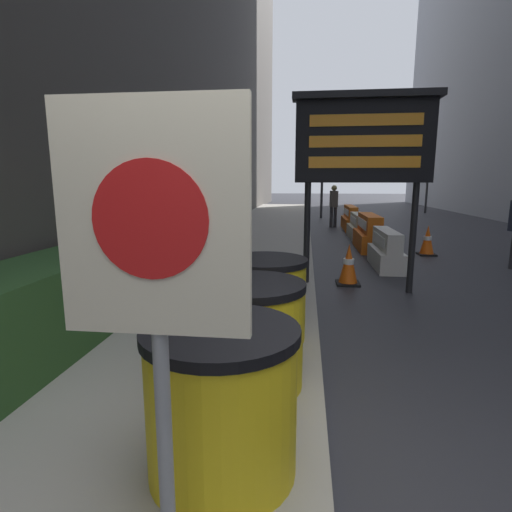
% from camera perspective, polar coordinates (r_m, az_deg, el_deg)
% --- Properties ---
extents(sidewalk_left, '(3.28, 56.00, 0.12)m').
position_cam_1_polar(sidewalk_left, '(2.76, -31.10, -28.72)').
color(sidewalk_left, '#A39E93').
rests_on(sidewalk_left, ground_plane).
extents(hedge_strip, '(0.90, 7.73, 0.87)m').
position_cam_1_polar(hedge_strip, '(6.14, -17.16, -1.10)').
color(hedge_strip, '#284C23').
rests_on(hedge_strip, sidewalk_left).
extents(bare_tree, '(1.76, 1.84, 3.04)m').
position_cam_1_polar(bare_tree, '(10.58, -5.22, 10.16)').
color(bare_tree, '#4C3D2D').
rests_on(bare_tree, sidewalk_left).
extents(barrel_drum_foreground, '(0.87, 0.87, 0.85)m').
position_cam_1_polar(barrel_drum_foreground, '(2.37, -4.90, -19.77)').
color(barrel_drum_foreground, yellow).
rests_on(barrel_drum_foreground, sidewalk_left).
extents(barrel_drum_middle, '(0.87, 0.87, 0.85)m').
position_cam_1_polar(barrel_drum_middle, '(3.24, -0.78, -11.07)').
color(barrel_drum_middle, yellow).
rests_on(barrel_drum_middle, sidewalk_left).
extents(barrel_drum_back, '(0.87, 0.87, 0.85)m').
position_cam_1_polar(barrel_drum_back, '(4.17, 1.32, -6.11)').
color(barrel_drum_back, yellow).
rests_on(barrel_drum_back, sidewalk_left).
extents(warning_sign, '(0.68, 0.08, 1.90)m').
position_cam_1_polar(warning_sign, '(1.42, -14.30, -0.67)').
color(warning_sign, gray).
rests_on(warning_sign, sidewalk_left).
extents(message_board, '(2.18, 0.36, 3.05)m').
position_cam_1_polar(message_board, '(6.51, 15.11, 15.42)').
color(message_board, black).
rests_on(message_board, ground_plane).
extents(jersey_barrier_white, '(0.50, 1.63, 0.78)m').
position_cam_1_polar(jersey_barrier_white, '(8.61, 18.08, 0.66)').
color(jersey_barrier_white, silver).
rests_on(jersey_barrier_white, ground_plane).
extents(jersey_barrier_orange_far, '(0.61, 1.86, 0.91)m').
position_cam_1_polar(jersey_barrier_orange_far, '(10.83, 15.84, 3.02)').
color(jersey_barrier_orange_far, orange).
rests_on(jersey_barrier_orange_far, ground_plane).
extents(jersey_barrier_cream, '(0.54, 1.81, 0.76)m').
position_cam_1_polar(jersey_barrier_cream, '(13.00, 14.38, 4.01)').
color(jersey_barrier_cream, beige).
rests_on(jersey_barrier_cream, ground_plane).
extents(jersey_barrier_orange_near, '(0.51, 2.05, 0.87)m').
position_cam_1_polar(jersey_barrier_orange_near, '(15.30, 13.31, 5.16)').
color(jersey_barrier_orange_near, orange).
rests_on(jersey_barrier_orange_near, ground_plane).
extents(traffic_cone_near, '(0.40, 0.40, 0.71)m').
position_cam_1_polar(traffic_cone_near, '(7.02, 13.09, -1.22)').
color(traffic_cone_near, black).
rests_on(traffic_cone_near, ground_plane).
extents(traffic_cone_mid, '(0.40, 0.40, 0.72)m').
position_cam_1_polar(traffic_cone_mid, '(10.45, 23.29, 2.03)').
color(traffic_cone_mid, black).
rests_on(traffic_cone_mid, ground_plane).
extents(traffic_light_near_curb, '(0.28, 0.45, 3.70)m').
position_cam_1_polar(traffic_light_near_curb, '(19.71, 9.51, 13.16)').
color(traffic_light_near_curb, '#2D2D30').
rests_on(traffic_light_near_curb, ground_plane).
extents(traffic_light_far_side, '(0.28, 0.45, 4.29)m').
position_cam_1_polar(traffic_light_far_side, '(24.60, 23.59, 12.84)').
color(traffic_light_far_side, '#2D2D30').
rests_on(traffic_light_far_side, ground_plane).
extents(pedestrian_passerby, '(0.30, 0.45, 1.62)m').
position_cam_1_polar(pedestrian_passerby, '(15.81, 11.04, 7.50)').
color(pedestrian_passerby, '#333338').
rests_on(pedestrian_passerby, ground_plane).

